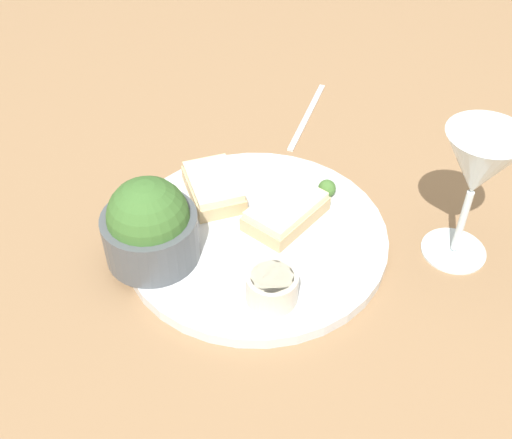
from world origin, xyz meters
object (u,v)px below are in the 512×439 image
Objects in this scene: salad_bowl at (150,226)px; wine_glass at (478,169)px; sauce_ramekin at (272,286)px; cheese_toast_far at (213,187)px; fork at (307,115)px; cheese_toast_near at (286,211)px.

wine_glass reaches higher than salad_bowl.
cheese_toast_far is at bearing -139.25° from sauce_ramekin.
wine_glass is at bearing 129.25° from sauce_ramekin.
salad_bowl is 0.34m from wine_glass.
cheese_toast_far is (-0.11, 0.03, -0.03)m from salad_bowl.
salad_bowl is 0.12m from cheese_toast_far.
sauce_ramekin is at bearing 8.78° from fork.
sauce_ramekin reaches higher than cheese_toast_far.
wine_glass is 0.94× the size of fork.
salad_bowl is 0.93× the size of cheese_toast_near.
wine_glass reaches higher than fork.
fork is at bearing 165.19° from salad_bowl.
cheese_toast_near is (-0.10, 0.12, -0.03)m from salad_bowl.
sauce_ramekin reaches higher than cheese_toast_near.
wine_glass is (-0.14, 0.17, 0.08)m from sauce_ramekin.
cheese_toast_near is at bearing -170.64° from sauce_ramekin.
salad_bowl is at bearing -51.16° from cheese_toast_near.
cheese_toast_near is 0.21m from wine_glass.
sauce_ramekin is (0.02, 0.14, -0.02)m from salad_bowl.
wine_glass is (-0.12, 0.31, 0.06)m from salad_bowl.
cheese_toast_near is at bearing -83.14° from wine_glass.
cheese_toast_near is (-0.12, -0.02, -0.01)m from sauce_ramekin.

